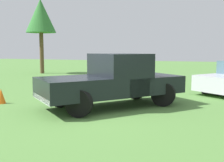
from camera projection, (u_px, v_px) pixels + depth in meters
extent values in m
plane|color=#54843D|center=(99.00, 111.00, 8.81)|extent=(80.00, 80.00, 0.00)
cylinder|color=black|center=(79.00, 103.00, 7.91)|extent=(0.84, 0.22, 0.84)
cylinder|color=black|center=(60.00, 95.00, 9.34)|extent=(0.84, 0.22, 0.84)
cylinder|color=black|center=(163.00, 94.00, 9.46)|extent=(0.84, 0.22, 0.84)
cylinder|color=black|center=(136.00, 89.00, 10.89)|extent=(0.84, 0.22, 0.84)
cube|color=black|center=(71.00, 88.00, 8.63)|extent=(2.78, 2.78, 0.64)
cube|color=black|center=(119.00, 74.00, 9.46)|extent=(2.52, 2.47, 1.40)
cube|color=slate|center=(119.00, 61.00, 9.41)|extent=(2.25, 2.19, 0.48)
cube|color=black|center=(142.00, 83.00, 10.00)|extent=(3.03, 3.08, 0.60)
cube|color=silver|center=(43.00, 99.00, 8.21)|extent=(1.52, 1.30, 0.16)
cylinder|color=black|center=(206.00, 86.00, 12.24)|extent=(0.66, 0.20, 0.66)
cylinder|color=brown|center=(42.00, 53.00, 22.66)|extent=(0.33, 0.33, 3.40)
cone|color=#337533|center=(41.00, 16.00, 22.31)|extent=(2.48, 2.48, 2.74)
cone|color=orange|center=(1.00, 96.00, 9.99)|extent=(0.32, 0.32, 0.55)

